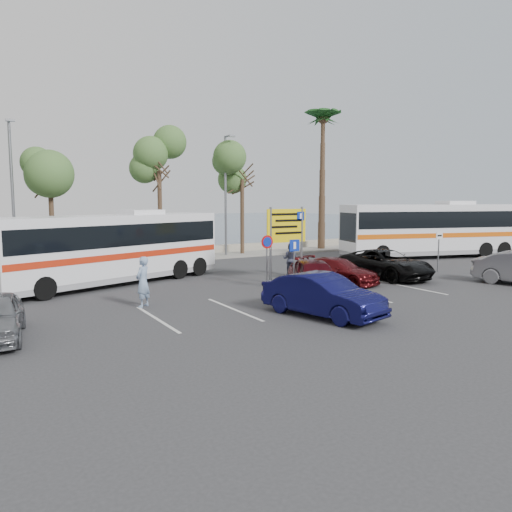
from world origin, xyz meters
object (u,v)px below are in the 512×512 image
suv_black (386,264)px  pedestrian_far (290,259)px  car_maroon (338,271)px  car_blue (322,295)px  pedestrian_near (143,282)px  direction_sign (287,231)px  car_red (314,276)px  street_lamp_right (226,190)px  coach_bus_right (431,231)px  street_lamp_left (12,187)px  coach_bus_left (112,250)px

suv_black → pedestrian_far: (-3.60, 3.25, 0.12)m
car_maroon → car_blue: bearing=-152.6°
pedestrian_near → pedestrian_far: size_ratio=1.12×
direction_sign → pedestrian_near: size_ratio=1.91×
direction_sign → pedestrian_far: direction_sign is taller
car_blue → car_red: car_blue is taller
suv_black → car_blue: bearing=-149.3°
car_blue → suv_black: (7.90, 5.00, -0.01)m
street_lamp_right → coach_bus_right: (12.00, -7.02, -2.82)m
pedestrian_near → street_lamp_left: bearing=-114.8°
street_lamp_left → suv_black: 20.31m
car_maroon → suv_black: 3.10m
street_lamp_right → car_blue: size_ratio=1.82×
direction_sign → suv_black: bearing=-19.1°
street_lamp_right → direction_sign: street_lamp_right is taller
suv_black → pedestrian_near: bearing=-179.5°
street_lamp_right → pedestrian_far: (-0.70, -8.77, -3.76)m
street_lamp_right → car_red: (-2.60, -13.37, -3.88)m
street_lamp_right → car_maroon: 12.67m
street_lamp_left → pedestrian_near: 13.39m
street_lamp_right → street_lamp_left: bearing=180.0°
car_blue → pedestrian_far: pedestrian_far is taller
street_lamp_left → car_maroon: street_lamp_left is taller
coach_bus_left → coach_bus_right: size_ratio=0.89×
coach_bus_left → suv_black: bearing=-22.0°
street_lamp_left → pedestrian_near: bearing=-75.6°
car_blue → suv_black: 9.35m
direction_sign → car_maroon: bearing=-43.4°
direction_sign → coach_bus_left: (-7.50, 3.30, -0.83)m
pedestrian_far → car_blue: bearing=116.0°
car_maroon → pedestrian_far: pedestrian_far is taller
coach_bus_left → coach_bus_right: (21.50, 0.00, 0.18)m
street_lamp_left → street_lamp_right: bearing=0.0°
car_blue → pedestrian_far: size_ratio=2.63×
car_blue → car_maroon: (4.80, 5.00, -0.13)m
car_maroon → suv_black: suv_black is taller
coach_bus_right → car_maroon: bearing=-157.7°
street_lamp_right → coach_bus_left: 12.19m
car_maroon → pedestrian_near: (-9.60, -0.46, 0.35)m
coach_bus_left → car_blue: size_ratio=2.55×
street_lamp_right → suv_black: 12.96m
direction_sign → car_blue: bearing=-114.2°
suv_black → coach_bus_left: bearing=156.4°
street_lamp_right → direction_sign: 10.73m
car_blue → pedestrian_near: 6.61m
coach_bus_left → pedestrian_near: size_ratio=5.97×
street_lamp_left → car_blue: bearing=-64.8°
car_red → coach_bus_right: bearing=45.8°
car_maroon → pedestrian_far: 3.30m
car_red → suv_black: bearing=36.1°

